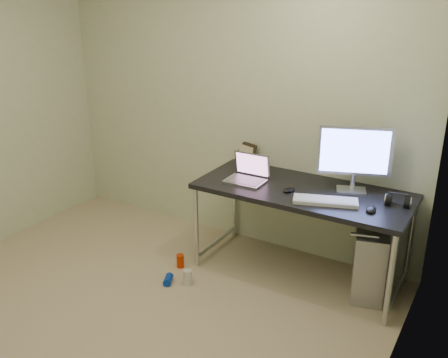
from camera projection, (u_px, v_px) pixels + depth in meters
floor at (103, 332)px, 3.41m from camera, size 3.50×3.50×0.00m
wall_back at (231, 104)px, 4.37m from camera, size 3.50×0.02×2.50m
wall_right at (382, 226)px, 2.13m from camera, size 0.02×3.50×2.50m
desk at (302, 198)px, 3.88m from camera, size 1.65×0.72×0.75m
tower_computer at (369, 259)px, 3.80m from camera, size 0.36×0.57×0.58m
cable_a at (374, 229)px, 3.99m from camera, size 0.01×0.16×0.69m
cable_b at (384, 235)px, 3.93m from camera, size 0.02×0.11×0.71m
can_red at (180, 261)px, 4.19m from camera, size 0.07×0.07×0.11m
can_white at (188, 277)px, 3.94m from camera, size 0.08×0.08×0.12m
can_blue at (168, 280)px, 3.96m from camera, size 0.11×0.13×0.06m
laptop at (248, 175)px, 4.00m from camera, size 0.31×0.26×0.21m
monitor at (355, 154)px, 3.70m from camera, size 0.52×0.23×0.51m
keyboard at (325, 201)px, 3.60m from camera, size 0.48×0.29×0.03m
mouse_right at (371, 209)px, 3.46m from camera, size 0.09×0.13×0.04m
mouse_left at (289, 189)px, 3.80m from camera, size 0.09×0.13×0.04m
headphones at (398, 201)px, 3.55m from camera, size 0.18×0.11×0.11m
picture_frame at (246, 153)px, 4.41m from camera, size 0.24×0.13×0.18m
webcam at (268, 161)px, 4.21m from camera, size 0.05×0.04×0.12m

